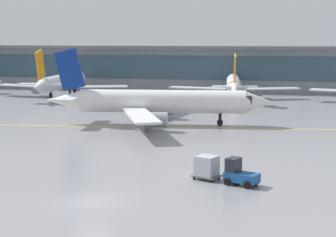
{
  "coord_description": "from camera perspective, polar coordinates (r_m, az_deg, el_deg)",
  "views": [
    {
      "loc": [
        12.8,
        -35.83,
        11.49
      ],
      "look_at": [
        1.3,
        20.36,
        3.0
      ],
      "focal_mm": 59.22,
      "sensor_mm": 36.0,
      "label": 1
    }
  ],
  "objects": [
    {
      "name": "gate_airplane_1",
      "position": [
        109.23,
        -10.83,
        3.71
      ],
      "size": [
        26.29,
        28.31,
        9.38
      ],
      "rotation": [
        0.0,
        0.0,
        1.63
      ],
      "color": "silver",
      "rests_on": "ground_plane"
    },
    {
      "name": "taxiway_centreline_stripe",
      "position": [
        71.1,
        -0.94,
        -0.88
      ],
      "size": [
        109.31,
        13.05,
        0.01
      ],
      "primitive_type": "cube",
      "rotation": [
        0.0,
        0.0,
        0.12
      ],
      "color": "yellow",
      "rests_on": "ground_plane"
    },
    {
      "name": "gate_airplane_2",
      "position": [
        105.07,
        6.78,
        3.51
      ],
      "size": [
        24.37,
        26.34,
        8.72
      ],
      "rotation": [
        0.0,
        0.0,
        1.67
      ],
      "color": "silver",
      "rests_on": "ground_plane"
    },
    {
      "name": "taxiing_regional_jet",
      "position": [
        72.66,
        -0.91,
        1.71
      ],
      "size": [
        30.23,
        27.93,
        10.01
      ],
      "rotation": [
        0.0,
        0.0,
        0.12
      ],
      "color": "white",
      "rests_on": "ground_plane"
    },
    {
      "name": "ground_plane",
      "position": [
        39.75,
        -7.82,
        -8.46
      ],
      "size": [
        400.0,
        400.0,
        0.0
      ],
      "primitive_type": "plane",
      "color": "gray"
    },
    {
      "name": "baggage_tug",
      "position": [
        43.79,
        7.34,
        -5.65
      ],
      "size": [
        2.94,
        2.4,
        2.1
      ],
      "rotation": [
        0.0,
        0.0,
        -0.41
      ],
      "color": "#194C8C",
      "rests_on": "ground_plane"
    },
    {
      "name": "cargo_dolly_lead",
      "position": [
        45.14,
        4.01,
        -4.97
      ],
      "size": [
        2.56,
        2.3,
        1.94
      ],
      "rotation": [
        0.0,
        0.0,
        -0.41
      ],
      "color": "#595B60",
      "rests_on": "ground_plane"
    },
    {
      "name": "terminal_concourse",
      "position": [
        121.95,
        5.55,
        5.29
      ],
      "size": [
        186.21,
        11.0,
        9.6
      ],
      "color": "#8C939E",
      "rests_on": "ground_plane"
    }
  ]
}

